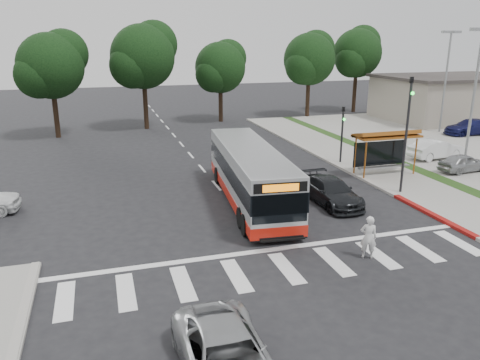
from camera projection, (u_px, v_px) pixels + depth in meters
name	position (u px, v px, depth m)	size (l,w,h in m)	color
ground	(247.00, 221.00, 22.45)	(140.00, 140.00, 0.00)	black
sidewalk_east	(361.00, 163.00, 32.81)	(4.00, 40.00, 0.12)	gray
curb_east	(336.00, 165.00, 32.26)	(0.30, 40.00, 0.15)	#9E9991
curb_east_red	(432.00, 215.00, 23.09)	(0.32, 6.00, 0.15)	maroon
parking_lot	(479.00, 146.00, 37.98)	(18.00, 36.00, 0.10)	gray
commercial_building	(450.00, 99.00, 50.29)	(14.00, 10.00, 4.40)	gray
building_roof_cap	(453.00, 77.00, 49.61)	(14.60, 10.60, 0.30)	#383330
crosswalk_ladder	(286.00, 268.00, 17.87)	(18.00, 2.60, 0.01)	silver
bus_shelter	(386.00, 139.00, 29.44)	(4.20, 1.60, 2.86)	#965119
traffic_signal_ne_tall	(407.00, 126.00, 25.36)	(0.18, 0.37, 6.50)	black
traffic_signal_ne_short	(342.00, 129.00, 32.18)	(0.18, 0.37, 4.00)	black
lot_light_front	(476.00, 78.00, 31.23)	(1.90, 0.35, 9.01)	gray
lot_light_mid	(447.00, 68.00, 42.06)	(1.90, 0.35, 9.01)	gray
tree_ne_a	(310.00, 58.00, 50.78)	(6.16, 5.74, 9.30)	black
tree_ne_b	(358.00, 52.00, 54.40)	(6.16, 5.74, 10.02)	black
tree_north_a	(143.00, 55.00, 43.80)	(6.60, 6.15, 10.17)	black
tree_north_b	(221.00, 67.00, 48.21)	(5.72, 5.33, 8.43)	black
tree_north_c	(51.00, 65.00, 39.93)	(6.16, 5.74, 9.30)	black
transit_bus	(250.00, 175.00, 24.73)	(2.48, 11.44, 2.96)	#B4B7B9
pedestrian	(368.00, 237.00, 18.46)	(0.65, 0.43, 1.78)	silver
dark_sedan	(331.00, 191.00, 24.72)	(1.89, 4.66, 1.35)	black
silver_suv_south	(227.00, 359.00, 11.77)	(2.23, 4.85, 1.35)	#A2A4A7
parked_car_0	(464.00, 163.00, 30.37)	(1.40, 3.48, 1.19)	#96999B
parked_car_1	(436.00, 149.00, 33.72)	(1.47, 4.22, 1.39)	silver
parked_car_3	(470.00, 127.00, 42.17)	(1.94, 4.78, 1.39)	#15184C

